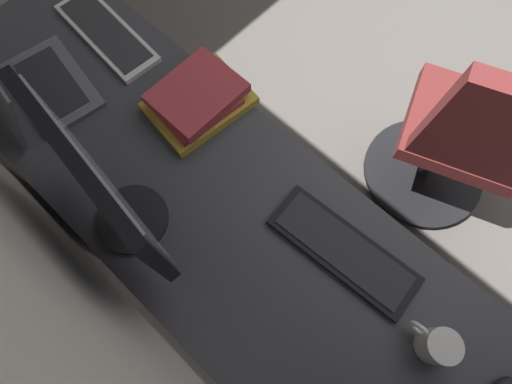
% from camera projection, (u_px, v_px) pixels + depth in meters
% --- Properties ---
extents(floor_plane, '(5.35, 5.35, 0.00)m').
position_uv_depth(floor_plane, '(510.00, 56.00, 2.21)').
color(floor_plane, '#59544F').
extents(desk, '(2.37, 0.63, 0.73)m').
position_uv_depth(desk, '(244.00, 239.00, 1.16)').
color(desk, '#38383D').
rests_on(desk, ground).
extents(drawer_pedestal, '(0.40, 0.51, 0.69)m').
position_uv_depth(drawer_pedestal, '(151.00, 180.00, 1.57)').
color(drawer_pedestal, '#38383D').
rests_on(drawer_pedestal, ground).
extents(monitor_primary, '(0.47, 0.20, 0.42)m').
position_uv_depth(monitor_primary, '(102.00, 187.00, 0.89)').
color(monitor_primary, black).
rests_on(monitor_primary, desk).
extents(laptop_leftmost, '(0.37, 0.32, 0.20)m').
position_uv_depth(laptop_leftmost, '(30.00, 86.00, 1.21)').
color(laptop_leftmost, '#595B60').
rests_on(laptop_leftmost, desk).
extents(keyboard_main, '(0.43, 0.17, 0.02)m').
position_uv_depth(keyboard_main, '(343.00, 249.00, 1.07)').
color(keyboard_main, black).
rests_on(keyboard_main, desk).
extents(keyboard_spare, '(0.43, 0.17, 0.02)m').
position_uv_depth(keyboard_spare, '(107.00, 33.00, 1.33)').
color(keyboard_spare, silver).
rests_on(keyboard_spare, desk).
extents(book_stack_near, '(0.25, 0.32, 0.08)m').
position_uv_depth(book_stack_near, '(198.00, 100.00, 1.20)').
color(book_stack_near, gold).
rests_on(book_stack_near, desk).
extents(coffee_mug, '(0.13, 0.09, 0.09)m').
position_uv_depth(coffee_mug, '(437.00, 345.00, 0.95)').
color(coffee_mug, silver).
rests_on(coffee_mug, desk).
extents(office_chair, '(0.56, 0.61, 0.97)m').
position_uv_depth(office_chair, '(461.00, 144.00, 1.50)').
color(office_chair, maroon).
rests_on(office_chair, ground).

